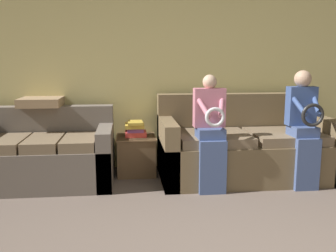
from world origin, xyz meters
The scene contains 8 objects.
wall_back centered at (0.00, 3.13, 1.27)m, with size 7.67×0.06×2.55m.
couch_main centered at (0.65, 2.54, 0.34)m, with size 2.02×0.98×0.97m.
couch_side centered at (-1.65, 2.56, 0.31)m, with size 1.47×0.91×0.84m.
child_left_seated centered at (0.13, 2.13, 0.67)m, with size 0.34×0.37×1.23m.
child_right_seated centered at (1.16, 2.13, 0.71)m, with size 0.31×0.38×1.28m.
side_shelf centered at (-0.64, 2.82, 0.24)m, with size 0.48×0.52×0.47m.
book_stack centered at (-0.65, 2.82, 0.56)m, with size 0.26×0.30×0.19m.
throw_pillow centered at (-1.75, 2.88, 0.89)m, with size 0.48×0.48×0.10m.
Camera 1 is at (-0.74, -1.68, 1.38)m, focal length 40.00 mm.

